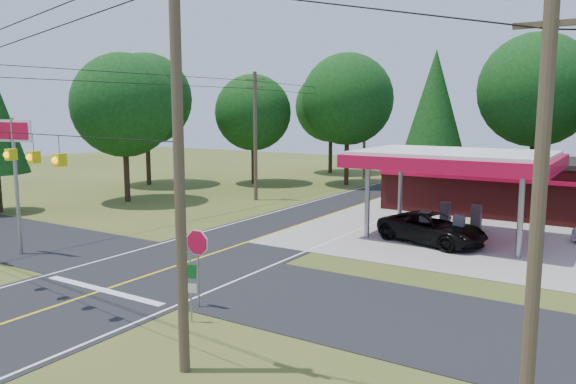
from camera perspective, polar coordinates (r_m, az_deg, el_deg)
The scene contains 16 objects.
ground at distance 26.11m, azimuth -12.13°, elevation -7.66°, with size 120.00×120.00×0.00m, color #3D4D1B.
main_highway at distance 26.11m, azimuth -12.13°, elevation -7.64°, with size 8.00×120.00×0.02m, color black.
cross_road at distance 26.11m, azimuth -12.13°, elevation -7.63°, with size 70.00×7.00×0.02m, color black.
lane_center_yellow at distance 26.10m, azimuth -12.13°, elevation -7.60°, with size 0.15×110.00×0.00m, color yellow.
gas_canopy at distance 32.14m, azimuth 16.52°, elevation 2.93°, with size 10.60×7.40×4.88m.
convenience_store at distance 41.83m, azimuth 21.48°, elevation 0.65°, with size 16.40×7.55×3.80m.
utility_pole_near_right at distance 14.91m, azimuth -11.04°, elevation 3.68°, with size 1.80×0.30×11.50m.
utility_pole_far_left at distance 44.12m, azimuth -3.34°, elevation 5.89°, with size 1.80×0.30×10.00m.
utility_pole_right_b at distance 12.57m, azimuth 24.11°, elevation -1.25°, with size 1.80×0.30×10.00m.
utility_pole_north at distance 58.13m, azimuth 7.77°, elevation 5.99°, with size 0.30×0.30×9.50m.
overhead_beacons at distance 22.14m, azimuth -25.50°, elevation 5.18°, with size 17.04×2.04×1.03m.
treeline_backdrop at distance 45.09m, azimuth 10.49°, elevation 8.72°, with size 70.27×51.59×13.30m.
suv_car at distance 31.05m, azimuth 14.43°, elevation -3.61°, with size 5.87×5.87×1.63m, color black.
big_stop_sign at distance 30.25m, azimuth -26.07°, elevation 3.50°, with size 2.50×0.40×6.74m.
octagonal_stop_sign at distance 20.44m, azimuth -9.20°, elevation -5.68°, with size 1.00×0.10×2.92m.
route_sign_post at distance 19.31m, azimuth -9.90°, elevation -9.08°, with size 0.45×0.20×2.32m.
Camera 1 is at (17.72, -17.79, 7.15)m, focal length 35.00 mm.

